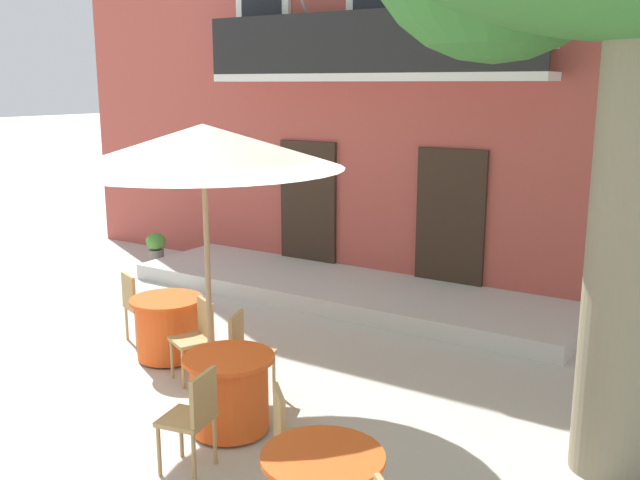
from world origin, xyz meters
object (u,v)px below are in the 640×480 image
object	(u,v)px
cafe_chair_near_tree_1	(246,350)
ground_planter_left	(156,247)
cafe_chair_middle_1	(137,302)
cafe_chair_front_1	(293,435)
cafe_umbrella	(203,147)
cafe_table_middle	(168,328)
cafe_table_near_tree	(230,393)
cafe_chair_near_tree_0	(194,414)
cafe_chair_middle_0	(197,334)

from	to	relation	value
cafe_chair_near_tree_1	ground_planter_left	distance (m)	5.96
cafe_chair_middle_1	ground_planter_left	distance (m)	3.95
cafe_chair_front_1	cafe_umbrella	size ratio (longest dim) A/B	0.31
cafe_table_middle	ground_planter_left	size ratio (longest dim) A/B	1.41
cafe_chair_middle_1	cafe_umbrella	distance (m)	2.74
cafe_chair_front_1	ground_planter_left	size ratio (longest dim) A/B	1.48
cafe_table_near_tree	cafe_chair_near_tree_0	bearing A→B (deg)	-73.22
cafe_chair_front_1	ground_planter_left	world-z (taller)	cafe_chair_front_1
cafe_umbrella	cafe_chair_near_tree_0	bearing A→B (deg)	-53.10
cafe_chair_near_tree_0	cafe_umbrella	xyz separation A→B (m)	(-1.05, 1.40, 2.08)
cafe_chair_near_tree_0	ground_planter_left	xyz separation A→B (m)	(-5.40, 4.86, -0.18)
cafe_table_near_tree	cafe_chair_near_tree_0	xyz separation A→B (m)	(0.22, -0.72, 0.14)
cafe_umbrella	cafe_table_middle	bearing A→B (deg)	161.03
cafe_chair_near_tree_1	cafe_table_middle	distance (m)	1.52
cafe_table_near_tree	ground_planter_left	xyz separation A→B (m)	(-5.19, 4.14, -0.05)
cafe_chair_front_1	cafe_chair_near_tree_0	bearing A→B (deg)	-170.48
cafe_chair_middle_0	ground_planter_left	distance (m)	5.31
cafe_table_near_tree	ground_planter_left	distance (m)	6.63
cafe_chair_middle_1	cafe_umbrella	world-z (taller)	cafe_umbrella
cafe_chair_near_tree_1	ground_planter_left	xyz separation A→B (m)	(-4.85, 3.46, -0.18)
cafe_umbrella	cafe_chair_front_1	bearing A→B (deg)	-32.45
cafe_chair_middle_1	cafe_table_middle	bearing A→B (deg)	-15.83
cafe_chair_front_1	cafe_umbrella	xyz separation A→B (m)	(-1.96, 1.25, 2.08)
cafe_chair_near_tree_1	cafe_umbrella	distance (m)	2.14
cafe_chair_middle_0	cafe_chair_middle_1	bearing A→B (deg)	162.36
cafe_chair_near_tree_0	cafe_chair_middle_1	world-z (taller)	same
cafe_chair_near_tree_0	cafe_table_middle	xyz separation A→B (m)	(-2.02, 1.73, -0.14)
cafe_chair_middle_0	cafe_chair_near_tree_0	bearing A→B (deg)	-48.47
cafe_table_middle	cafe_chair_front_1	xyz separation A→B (m)	(2.93, -1.58, 0.14)
cafe_chair_middle_0	cafe_umbrella	world-z (taller)	cafe_umbrella
cafe_table_near_tree	cafe_chair_middle_0	size ratio (longest dim) A/B	0.95
cafe_table_near_tree	cafe_umbrella	distance (m)	2.46
cafe_table_near_tree	cafe_table_middle	xyz separation A→B (m)	(-1.81, 1.01, 0.00)
cafe_chair_middle_0	cafe_chair_front_1	xyz separation A→B (m)	(2.22, -1.33, 0.00)
cafe_chair_middle_0	cafe_umbrella	size ratio (longest dim) A/B	0.31
cafe_umbrella	ground_planter_left	distance (m)	6.01
cafe_table_middle	cafe_chair_middle_1	size ratio (longest dim) A/B	0.95
cafe_table_middle	cafe_umbrella	size ratio (longest dim) A/B	0.30
cafe_table_near_tree	cafe_chair_near_tree_0	distance (m)	0.77
ground_planter_left	cafe_chair_front_1	bearing A→B (deg)	-36.70
cafe_table_middle	cafe_chair_front_1	bearing A→B (deg)	-28.32
cafe_chair_middle_0	cafe_table_middle	bearing A→B (deg)	160.55
cafe_chair_near_tree_1	cafe_chair_middle_0	size ratio (longest dim) A/B	1.00
cafe_umbrella	cafe_chair_middle_0	bearing A→B (deg)	162.32
cafe_table_near_tree	cafe_chair_front_1	distance (m)	1.27
cafe_table_middle	ground_planter_left	world-z (taller)	cafe_table_middle
cafe_table_middle	cafe_umbrella	distance (m)	2.45
cafe_chair_front_1	cafe_chair_middle_0	bearing A→B (deg)	149.10
cafe_chair_middle_1	cafe_chair_front_1	xyz separation A→B (m)	(3.66, -1.79, 0.00)
cafe_chair_middle_0	cafe_chair_middle_1	distance (m)	1.51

